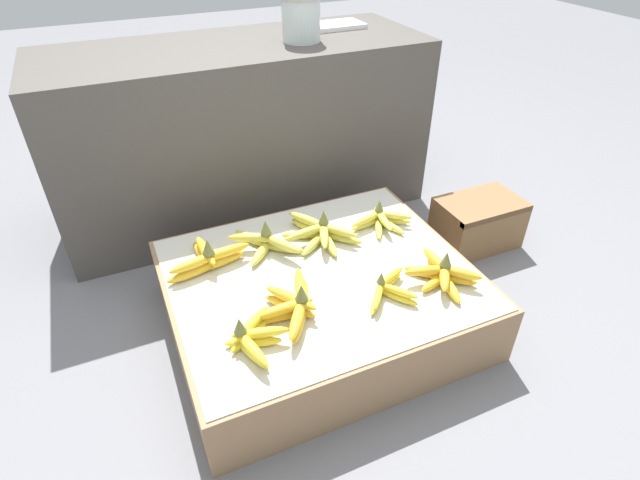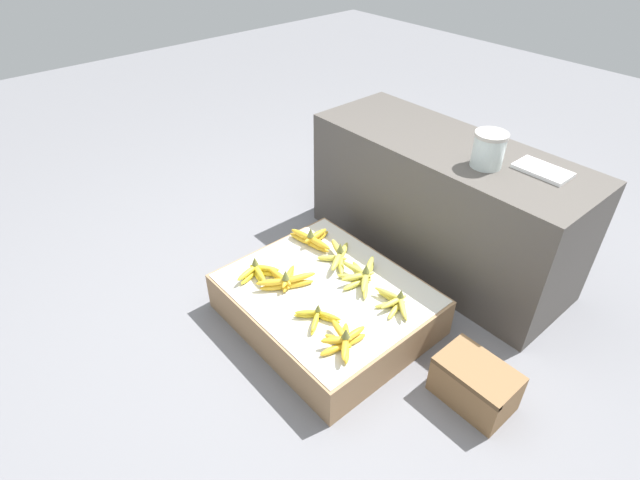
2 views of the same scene
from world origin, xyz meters
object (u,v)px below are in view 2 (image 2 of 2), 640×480
Objects in this scene: wooden_crate at (475,383)px; banana_bunch_front_midright at (317,317)px; banana_bunch_front_left at (257,272)px; banana_bunch_middle_midleft at (338,256)px; banana_bunch_middle_right at (395,303)px; glass_jar at (489,149)px; banana_bunch_middle_left at (312,239)px; banana_bunch_middle_midright at (362,276)px; banana_bunch_front_right at (344,340)px; banana_bunch_front_midleft at (285,280)px; foam_tray_white at (543,170)px.

banana_bunch_front_midright is at bearing -151.59° from wooden_crate.
banana_bunch_middle_midleft is (0.17, 0.38, 0.00)m from banana_bunch_front_left.
banana_bunch_middle_right is at bearing -179.38° from wooden_crate.
banana_bunch_front_left is 1.14× the size of banana_bunch_front_midright.
banana_bunch_middle_midleft reaches higher than wooden_crate.
banana_bunch_middle_left is at bearing -134.24° from glass_jar.
glass_jar is at bearing 94.01° from banana_bunch_middle_right.
banana_bunch_middle_midright is at bearing 179.28° from wooden_crate.
banana_bunch_middle_left is at bearing 94.07° from banana_bunch_front_left.
banana_bunch_middle_midleft is at bearing 66.22° from banana_bunch_front_left.
glass_jar reaches higher than banana_bunch_front_right.
banana_bunch_middle_midright is (0.21, 0.30, -0.00)m from banana_bunch_front_midleft.
banana_bunch_front_left is 0.77× the size of banana_bunch_front_midleft.
glass_jar is at bearing 93.59° from banana_bunch_front_right.
banana_bunch_middle_right is (-0.02, 0.34, -0.01)m from banana_bunch_front_right.
wooden_crate is at bearing 37.97° from banana_bunch_front_right.
banana_bunch_middle_left is 1.14× the size of foam_tray_white.
banana_bunch_middle_midleft is (0.20, 0.01, -0.00)m from banana_bunch_middle_left.
glass_jar is (0.37, 0.58, 0.55)m from banana_bunch_middle_midleft.
banana_bunch_front_right is 0.98× the size of banana_bunch_middle_right.
banana_bunch_middle_left reaches higher than banana_bunch_front_midleft.
banana_bunch_middle_left reaches higher than banana_bunch_front_midright.
banana_bunch_middle_midleft is 0.19m from banana_bunch_middle_midright.
banana_bunch_front_midleft is at bearing 171.74° from banana_bunch_front_midright.
banana_bunch_middle_midright reaches higher than wooden_crate.
glass_jar reaches higher than banana_bunch_front_midright.
wooden_crate is at bearing 18.10° from banana_bunch_front_midleft.
banana_bunch_middle_left is (-0.17, 0.31, 0.00)m from banana_bunch_front_midleft.
banana_bunch_middle_midright is (0.19, -0.02, -0.00)m from banana_bunch_middle_midleft.
foam_tray_white is (0.58, 0.72, 0.47)m from banana_bunch_middle_midleft.
banana_bunch_front_midright is at bearing -106.82° from foam_tray_white.
banana_bunch_front_left is (-1.04, -0.36, 0.14)m from wooden_crate.
banana_bunch_front_left is at bearing -119.50° from glass_jar.
foam_tray_white is (0.16, 0.75, 0.48)m from banana_bunch_middle_right.
glass_jar is (0.19, 0.59, 0.55)m from banana_bunch_middle_midright.
banana_bunch_front_midright is at bearing -97.33° from glass_jar.
banana_bunch_front_left is 0.42m from banana_bunch_front_midright.
banana_bunch_front_left is 0.92× the size of banana_bunch_front_right.
foam_tray_white is at bearing 59.72° from banana_bunch_front_midleft.
banana_bunch_front_midright is at bearing -37.87° from banana_bunch_middle_left.
banana_bunch_middle_right is (0.44, 0.29, -0.01)m from banana_bunch_front_midleft.
foam_tray_white reaches higher than banana_bunch_front_right.
banana_bunch_front_midleft is 1.66× the size of glass_jar.
foam_tray_white is at bearing 43.25° from banana_bunch_middle_left.
banana_bunch_front_left is at bearing -176.60° from banana_bunch_front_midright.
glass_jar reaches higher than wooden_crate.
banana_bunch_middle_left reaches higher than banana_bunch_middle_midright.
wooden_crate is 0.88m from banana_bunch_middle_midleft.
banana_bunch_middle_midleft is at bearing 2.63° from banana_bunch_middle_left.
wooden_crate is at bearing 19.05° from banana_bunch_front_left.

